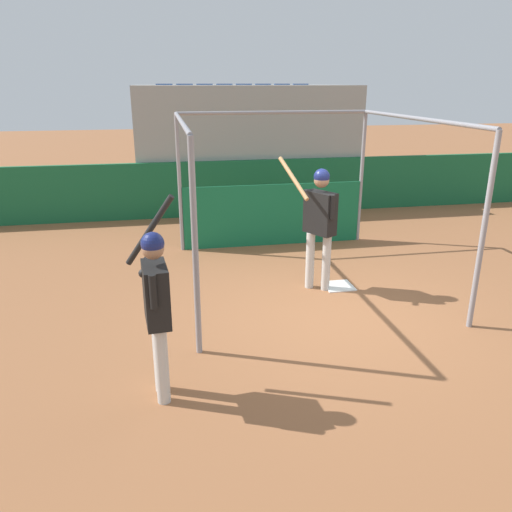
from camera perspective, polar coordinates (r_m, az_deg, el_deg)
name	(u,v)px	position (r m, az deg, el deg)	size (l,w,h in m)	color
ground_plane	(329,312)	(6.97, 8.30, -6.39)	(60.00, 60.00, 0.00)	#935B38
outfield_wall	(254,187)	(11.95, -0.22, 7.87)	(24.00, 0.12, 1.29)	#196038
bleacher_section	(243,144)	(13.44, -1.55, 12.72)	(5.40, 3.20, 2.97)	#9E9E99
batting_cage	(282,195)	(8.78, 3.04, 6.97)	(3.56, 3.94, 2.52)	gray
home_plate	(339,286)	(7.84, 9.42, -3.40)	(0.44, 0.44, 0.02)	white
player_batter	(319,217)	(7.38, 7.23, 4.40)	(0.76, 0.74, 1.97)	silver
player_waiting	(156,301)	(4.82, -11.32, -5.09)	(0.53, 0.76, 2.00)	silver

